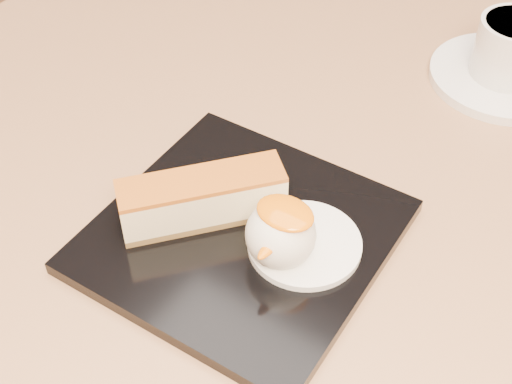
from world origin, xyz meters
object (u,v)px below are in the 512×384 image
Objects in this scene: table at (257,258)px; dessert_plate at (242,236)px; cheesecake at (202,198)px; saucer at (503,77)px; ice_cream_scoop at (281,234)px.

dessert_plate is at bearing -61.82° from table.
table is 6.42× the size of cheesecake.
saucer is (0.09, 0.33, -0.00)m from dessert_plate.
dessert_plate is (0.05, -0.10, 0.16)m from table.
table is 5.33× the size of saucer.
dessert_plate reaches higher than table.
cheesecake reaches higher than dessert_plate.
table is 0.32m from saucer.
ice_cream_scoop is (0.09, -0.10, 0.19)m from table.
ice_cream_scoop is (0.08, 0.00, 0.01)m from cheesecake.
cheesecake is 0.08m from ice_cream_scoop.
saucer is at bearing 74.36° from dessert_plate.
cheesecake is 0.83× the size of saucer.
cheesecake reaches higher than saucer.
ice_cream_scoop is (0.04, -0.01, 0.03)m from dessert_plate.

